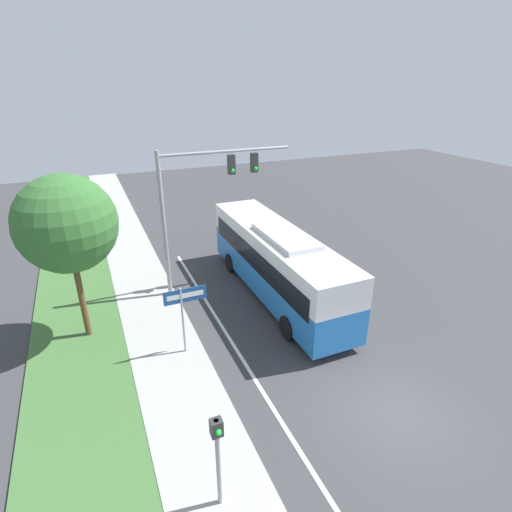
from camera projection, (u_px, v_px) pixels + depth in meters
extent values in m
plane|color=#38383A|center=(396.00, 412.00, 12.96)|extent=(80.00, 80.00, 0.00)
cube|color=#9E9E99|center=(214.00, 481.00, 10.69)|extent=(2.80, 80.00, 0.12)
cube|color=silver|center=(299.00, 449.00, 11.65)|extent=(0.14, 30.00, 0.01)
cube|color=#236BB7|center=(276.00, 273.00, 19.46)|extent=(2.40, 11.07, 1.62)
cube|color=silver|center=(277.00, 246.00, 18.86)|extent=(2.40, 11.07, 1.33)
cube|color=black|center=(277.00, 254.00, 19.04)|extent=(2.44, 10.18, 1.00)
cube|color=silver|center=(286.00, 236.00, 17.84)|extent=(1.68, 3.87, 0.24)
cylinder|color=black|center=(230.00, 263.00, 22.19)|extent=(0.28, 1.02, 1.02)
cylinder|color=black|center=(268.00, 256.00, 23.03)|extent=(0.28, 1.02, 1.02)
cylinder|color=black|center=(288.00, 327.00, 16.45)|extent=(0.28, 1.02, 1.02)
cylinder|color=black|center=(335.00, 315.00, 17.29)|extent=(0.28, 1.02, 1.02)
cylinder|color=#939399|center=(164.00, 229.00, 18.44)|extent=(0.20, 0.20, 7.10)
cylinder|color=#939399|center=(227.00, 151.00, 18.24)|extent=(6.34, 0.14, 0.14)
cube|color=#2D2D2D|center=(231.00, 165.00, 18.57)|extent=(0.32, 0.28, 0.90)
sphere|color=#1ED838|center=(233.00, 171.00, 18.52)|extent=(0.18, 0.18, 0.18)
cube|color=#2D2D2D|center=(254.00, 163.00, 18.99)|extent=(0.32, 0.28, 0.90)
sphere|color=#1ED838|center=(256.00, 169.00, 18.95)|extent=(0.18, 0.18, 0.18)
cylinder|color=#939399|center=(218.00, 465.00, 9.56)|extent=(0.12, 0.12, 2.88)
cube|color=#2D2D2D|center=(216.00, 428.00, 9.06)|extent=(0.28, 0.24, 0.44)
sphere|color=#1ED838|center=(219.00, 433.00, 8.94)|extent=(0.14, 0.14, 0.14)
cylinder|color=#939399|center=(183.00, 322.00, 15.13)|extent=(0.08, 0.08, 2.91)
cube|color=#19478C|center=(185.00, 295.00, 14.73)|extent=(1.62, 0.03, 0.55)
cube|color=white|center=(185.00, 296.00, 14.71)|extent=(1.38, 0.01, 0.19)
cylinder|color=brown|center=(81.00, 295.00, 15.98)|extent=(0.24, 0.24, 3.77)
sphere|color=#33662D|center=(67.00, 224.00, 14.75)|extent=(3.71, 3.71, 3.71)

